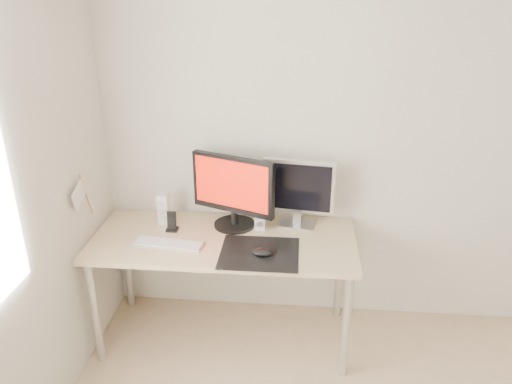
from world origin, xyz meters
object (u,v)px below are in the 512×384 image
object	(u,v)px
mouse	(262,252)
speaker_right	(260,214)
phone_dock	(172,225)
speaker_left	(164,209)
second_monitor	(298,190)
main_monitor	(233,189)
keyboard	(168,244)
desk	(224,249)

from	to	relation	value
mouse	speaker_right	distance (m)	0.35
speaker_right	phone_dock	bearing A→B (deg)	-171.51
speaker_left	second_monitor	bearing A→B (deg)	3.75
main_monitor	keyboard	distance (m)	0.51
second_monitor	mouse	bearing A→B (deg)	-114.58
mouse	speaker_left	xyz separation A→B (m)	(-0.66, 0.36, 0.08)
mouse	speaker_left	world-z (taller)	speaker_left
phone_dock	mouse	bearing A→B (deg)	-24.07
desk	speaker_left	xyz separation A→B (m)	(-0.41, 0.16, 0.18)
main_monitor	speaker_left	size ratio (longest dim) A/B	2.59
main_monitor	phone_dock	xyz separation A→B (m)	(-0.37, -0.09, -0.21)
speaker_right	phone_dock	xyz separation A→B (m)	(-0.54, -0.08, -0.06)
mouse	keyboard	size ratio (longest dim) A/B	0.28
main_monitor	mouse	bearing A→B (deg)	-59.29
desk	speaker_left	bearing A→B (deg)	158.12
main_monitor	keyboard	world-z (taller)	main_monitor
mouse	keyboard	bearing A→B (deg)	172.24
main_monitor	speaker_left	world-z (taller)	main_monitor
main_monitor	second_monitor	bearing A→B (deg)	8.13
mouse	desk	distance (m)	0.33
keyboard	phone_dock	distance (m)	0.19
main_monitor	second_monitor	xyz separation A→B (m)	(0.40, 0.06, -0.01)
second_monitor	desk	bearing A→B (deg)	-153.61
desk	speaker_right	size ratio (longest dim) A/B	7.86
speaker_left	phone_dock	xyz separation A→B (m)	(0.07, -0.10, -0.06)
mouse	main_monitor	size ratio (longest dim) A/B	0.23
mouse	phone_dock	size ratio (longest dim) A/B	0.92
desk	mouse	bearing A→B (deg)	-37.48
main_monitor	speaker_left	distance (m)	0.47
desk	main_monitor	bearing A→B (deg)	75.64
speaker_left	phone_dock	world-z (taller)	speaker_left
speaker_right	desk	bearing A→B (deg)	-144.55
speaker_left	speaker_right	size ratio (longest dim) A/B	1.00
keyboard	speaker_left	bearing A→B (deg)	108.95
main_monitor	speaker_left	xyz separation A→B (m)	(-0.45, 0.00, -0.15)
speaker_left	keyboard	xyz separation A→B (m)	(0.10, -0.28, -0.09)
main_monitor	phone_dock	size ratio (longest dim) A/B	4.07
mouse	desk	xyz separation A→B (m)	(-0.25, 0.19, -0.10)
desk	keyboard	size ratio (longest dim) A/B	3.71
main_monitor	speaker_left	bearing A→B (deg)	179.79
speaker_left	keyboard	world-z (taller)	speaker_left
desk	keyboard	distance (m)	0.34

